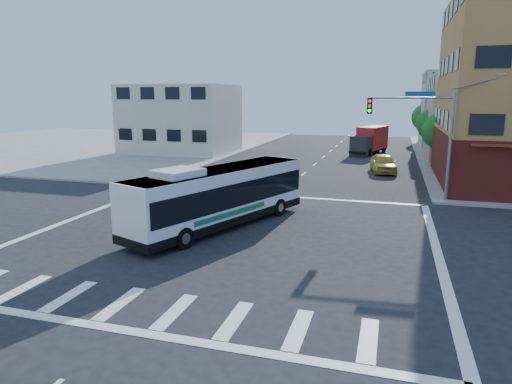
% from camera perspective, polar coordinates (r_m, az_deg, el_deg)
% --- Properties ---
extents(ground, '(120.00, 120.00, 0.00)m').
position_cam_1_polar(ground, '(22.42, -3.21, -5.54)').
color(ground, black).
rests_on(ground, ground).
extents(sidewalk_nw, '(50.00, 50.00, 0.15)m').
position_cam_1_polar(sidewalk_nw, '(69.79, -20.88, 5.68)').
color(sidewalk_nw, gray).
rests_on(sidewalk_nw, ground).
extents(building_east_near, '(12.06, 10.06, 9.00)m').
position_cam_1_polar(building_east_near, '(54.98, 27.07, 8.33)').
color(building_east_near, tan).
rests_on(building_east_near, ground).
extents(building_east_far, '(12.06, 10.06, 10.00)m').
position_cam_1_polar(building_east_far, '(68.78, 25.08, 9.39)').
color(building_east_far, '#A6A5A0').
rests_on(building_east_far, ground).
extents(building_west, '(12.06, 10.06, 8.00)m').
position_cam_1_polar(building_west, '(55.74, -9.37, 8.98)').
color(building_west, beige).
rests_on(building_west, ground).
extents(signal_mast_ne, '(7.91, 1.13, 8.07)m').
position_cam_1_polar(signal_mast_ne, '(30.82, 20.10, 7.97)').
color(signal_mast_ne, gray).
rests_on(signal_mast_ne, ground).
extents(street_tree_a, '(3.60, 3.60, 5.53)m').
position_cam_1_polar(street_tree_a, '(48.34, 22.25, 7.33)').
color(street_tree_a, '#392614').
rests_on(street_tree_a, ground).
extents(street_tree_b, '(3.80, 3.80, 5.79)m').
position_cam_1_polar(street_tree_b, '(56.29, 21.52, 8.08)').
color(street_tree_b, '#392614').
rests_on(street_tree_b, ground).
extents(street_tree_c, '(3.40, 3.40, 5.29)m').
position_cam_1_polar(street_tree_c, '(64.27, 20.95, 8.24)').
color(street_tree_c, '#392614').
rests_on(street_tree_c, ground).
extents(street_tree_d, '(4.00, 4.00, 6.03)m').
position_cam_1_polar(street_tree_d, '(72.22, 20.54, 8.93)').
color(street_tree_d, '#392614').
rests_on(street_tree_d, ground).
extents(transit_bus, '(6.48, 11.58, 3.40)m').
position_cam_1_polar(transit_bus, '(23.68, -4.52, -0.45)').
color(transit_bus, black).
rests_on(transit_bus, ground).
extents(box_truck, '(4.16, 7.33, 3.17)m').
position_cam_1_polar(box_truck, '(55.62, 14.01, 6.23)').
color(box_truck, '#25252A').
rests_on(box_truck, ground).
extents(parked_car, '(2.69, 5.11, 1.66)m').
position_cam_1_polar(parked_car, '(42.33, 15.62, 3.48)').
color(parked_car, gold).
rests_on(parked_car, ground).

